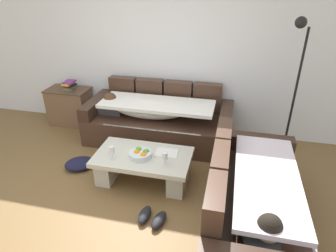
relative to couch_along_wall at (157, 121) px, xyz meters
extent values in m
plane|color=brown|center=(-0.19, -1.62, -0.33)|extent=(14.00, 14.00, 0.00)
cube|color=white|center=(-0.19, 0.53, 1.02)|extent=(9.00, 0.10, 2.70)
cube|color=#432C20|center=(0.03, -0.02, -0.12)|extent=(2.24, 0.92, 0.42)
cube|color=#432C20|center=(-0.67, 0.36, 0.32)|extent=(0.44, 0.16, 0.46)
cube|color=#432C20|center=(-0.20, 0.36, 0.32)|extent=(0.44, 0.16, 0.46)
cube|color=#432C20|center=(0.27, 0.36, 0.32)|extent=(0.44, 0.16, 0.46)
cube|color=#432C20|center=(0.73, 0.36, 0.32)|extent=(0.44, 0.16, 0.46)
cube|color=#362319|center=(-1.00, -0.02, 0.19)|extent=(0.18, 0.92, 0.20)
cube|color=#362319|center=(1.06, -0.02, 0.19)|extent=(0.18, 0.92, 0.20)
cube|color=#4C4C56|center=(-0.73, -0.03, 0.14)|extent=(0.36, 0.28, 0.11)
sphere|color=tan|center=(-0.73, -0.07, 0.30)|extent=(0.21, 0.21, 0.21)
sphere|color=#4C331E|center=(-0.73, -0.07, 0.33)|extent=(0.20, 0.20, 0.20)
ellipsoid|color=white|center=(-0.11, -0.07, 0.23)|extent=(1.10, 0.44, 0.28)
cube|color=white|center=(0.03, -0.09, 0.33)|extent=(1.70, 0.60, 0.05)
cube|color=white|center=(0.03, -0.46, -0.10)|extent=(1.44, 0.04, 0.38)
cube|color=#432C20|center=(1.45, -1.58, -0.12)|extent=(0.92, 1.98, 0.42)
cube|color=#432C20|center=(1.07, -2.12, 0.32)|extent=(0.16, 0.51, 0.46)
cube|color=#432C20|center=(1.07, -1.58, 0.32)|extent=(0.16, 0.51, 0.46)
cube|color=#432C20|center=(1.07, -1.04, 0.32)|extent=(0.16, 0.51, 0.46)
cube|color=#362319|center=(1.45, -0.68, 0.19)|extent=(0.92, 0.18, 0.20)
cube|color=#4C4C56|center=(1.46, -2.21, 0.14)|extent=(0.28, 0.36, 0.11)
sphere|color=beige|center=(1.50, -2.21, 0.30)|extent=(0.21, 0.21, 0.21)
sphere|color=black|center=(1.50, -2.21, 0.33)|extent=(0.20, 0.20, 0.20)
ellipsoid|color=silver|center=(1.50, -1.59, 0.23)|extent=(0.44, 1.06, 0.28)
cube|color=silver|center=(1.52, -1.58, 0.33)|extent=(0.60, 1.49, 0.05)
cube|color=silver|center=(1.89, -1.58, -0.10)|extent=(0.04, 1.27, 0.38)
cube|color=beige|center=(0.11, -1.06, 0.02)|extent=(1.20, 0.68, 0.06)
cube|color=beige|center=(-0.35, -1.06, -0.17)|extent=(0.20, 0.54, 0.32)
cube|color=beige|center=(0.57, -1.06, -0.17)|extent=(0.20, 0.54, 0.32)
cylinder|color=silver|center=(0.09, -1.11, 0.08)|extent=(0.28, 0.28, 0.07)
sphere|color=orange|center=(0.15, -1.15, 0.11)|extent=(0.08, 0.08, 0.08)
sphere|color=#5CA62B|center=(0.05, -1.05, 0.11)|extent=(0.08, 0.08, 0.08)
sphere|color=olive|center=(0.16, -1.07, 0.11)|extent=(0.08, 0.08, 0.08)
sphere|color=orange|center=(0.05, -1.11, 0.11)|extent=(0.08, 0.08, 0.08)
cylinder|color=silver|center=(-0.23, -1.21, 0.05)|extent=(0.06, 0.06, 0.01)
cylinder|color=silver|center=(-0.23, -1.21, 0.09)|extent=(0.01, 0.01, 0.07)
cylinder|color=silver|center=(-0.23, -1.21, 0.17)|extent=(0.07, 0.07, 0.08)
cylinder|color=silver|center=(0.42, -1.19, 0.05)|extent=(0.06, 0.06, 0.01)
cylinder|color=silver|center=(0.42, -1.19, 0.09)|extent=(0.01, 0.01, 0.07)
cylinder|color=silver|center=(0.42, -1.19, 0.17)|extent=(0.07, 0.07, 0.08)
cube|color=white|center=(0.39, -0.95, 0.05)|extent=(0.29, 0.22, 0.01)
cube|color=brown|center=(-1.64, 0.23, -0.02)|extent=(0.70, 0.42, 0.62)
cube|color=#503A29|center=(-1.64, 0.23, 0.30)|extent=(0.72, 0.44, 0.02)
cube|color=#338C59|center=(-1.60, 0.23, 0.32)|extent=(0.15, 0.19, 0.03)
cube|color=red|center=(-1.60, 0.23, 0.35)|extent=(0.15, 0.19, 0.03)
cube|color=black|center=(-1.58, 0.22, 0.38)|extent=(0.18, 0.21, 0.03)
cube|color=gold|center=(-1.60, 0.22, 0.41)|extent=(0.14, 0.22, 0.03)
cube|color=#72337F|center=(-1.58, 0.24, 0.44)|extent=(0.17, 0.22, 0.02)
cylinder|color=black|center=(1.93, -0.01, -0.32)|extent=(0.28, 0.28, 0.02)
cylinder|color=black|center=(1.93, -0.01, 0.59)|extent=(0.03, 0.03, 1.80)
sphere|color=black|center=(1.81, -0.11, 1.55)|extent=(0.14, 0.14, 0.14)
ellipsoid|color=black|center=(0.32, -1.71, -0.29)|extent=(0.13, 0.28, 0.09)
ellipsoid|color=black|center=(0.49, -1.74, -0.29)|extent=(0.17, 0.29, 0.09)
ellipsoid|color=#191933|center=(-0.84, -1.00, -0.27)|extent=(0.51, 0.48, 0.12)
camera|label=1|loc=(1.12, -3.98, 2.05)|focal=31.37mm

